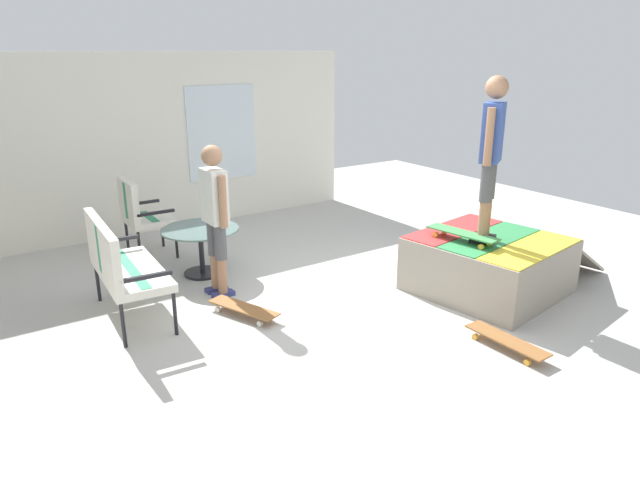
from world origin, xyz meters
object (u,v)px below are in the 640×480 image
at_px(person_watching, 215,211).
at_px(skateboard_by_bench, 243,308).
at_px(skateboard_spare, 507,341).
at_px(skateboard_on_ramp, 462,234).
at_px(skate_ramp, 490,264).
at_px(patio_chair_near_house, 140,211).
at_px(patio_table, 201,242).
at_px(patio_bench, 118,261).
at_px(person_skater, 491,148).

xyz_separation_m(person_watching, skateboard_by_bench, (-0.64, 0.04, -0.86)).
xyz_separation_m(skateboard_spare, skateboard_on_ramp, (1.09, -0.55, 0.61)).
height_order(skate_ramp, skateboard_by_bench, skate_ramp).
xyz_separation_m(patio_chair_near_house, skateboard_on_ramp, (-3.12, -2.45, 0.08)).
relative_size(patio_table, skateboard_by_bench, 1.10).
bearing_deg(person_watching, patio_bench, 92.01).
bearing_deg(skate_ramp, skateboard_on_ramp, 76.72).
bearing_deg(patio_table, person_skater, -134.79).
relative_size(skate_ramp, patio_bench, 1.86).
relative_size(skate_ramp, person_watching, 1.46).
xyz_separation_m(skate_ramp, patio_bench, (1.53, 3.57, 0.31)).
relative_size(patio_bench, skateboard_on_ramp, 1.56).
bearing_deg(patio_bench, skateboard_by_bench, -120.96).
distance_m(patio_bench, skateboard_spare, 3.70).
bearing_deg(skate_ramp, patio_bench, 66.79).
height_order(skate_ramp, skateboard_on_ramp, skateboard_on_ramp).
distance_m(person_skater, skateboard_by_bench, 2.98).
bearing_deg(patio_chair_near_house, patio_table, -158.78).
bearing_deg(skate_ramp, person_watching, 58.14).
bearing_deg(person_skater, patio_chair_near_house, 39.27).
xyz_separation_m(patio_bench, person_skater, (-1.55, -3.39, 0.99)).
relative_size(person_watching, skateboard_on_ramp, 1.99).
height_order(patio_chair_near_house, person_watching, person_watching).
distance_m(skate_ramp, patio_bench, 3.90).
bearing_deg(skateboard_by_bench, skateboard_spare, -139.71).
xyz_separation_m(patio_table, skateboard_by_bench, (-1.30, 0.12, -0.32)).
bearing_deg(skate_ramp, skateboard_by_bench, 70.14).
bearing_deg(skateboard_on_ramp, person_watching, 55.40).
height_order(patio_chair_near_house, skateboard_by_bench, patio_chair_near_house).
distance_m(patio_chair_near_house, skateboard_spare, 4.65).
bearing_deg(skateboard_on_ramp, skateboard_spare, 153.12).
height_order(person_skater, skateboard_by_bench, person_skater).
bearing_deg(patio_table, person_watching, 172.88).
bearing_deg(skate_ramp, skateboard_spare, 136.97).
bearing_deg(skateboard_by_bench, person_skater, -111.72).
height_order(patio_table, skateboard_on_ramp, skateboard_on_ramp).
height_order(patio_bench, skateboard_by_bench, patio_bench).
relative_size(patio_table, skateboard_on_ramp, 1.10).
relative_size(patio_chair_near_house, skateboard_spare, 1.27).
distance_m(person_watching, skateboard_on_ramp, 2.62).
relative_size(skate_ramp, patio_chair_near_house, 2.34).
bearing_deg(skateboard_by_bench, patio_table, -5.23).
bearing_deg(skate_ramp, patio_chair_near_house, 41.36).
distance_m(patio_table, skateboard_spare, 3.57).
distance_m(patio_table, person_skater, 3.40).
bearing_deg(person_skater, person_watching, 55.80).
distance_m(person_skater, skateboard_spare, 1.96).
relative_size(skateboard_by_bench, skateboard_spare, 1.02).
xyz_separation_m(skateboard_by_bench, skateboard_on_ramp, (-0.84, -2.18, 0.61)).
height_order(skate_ramp, patio_table, skate_ramp).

